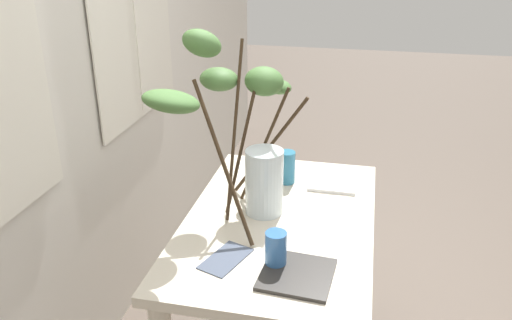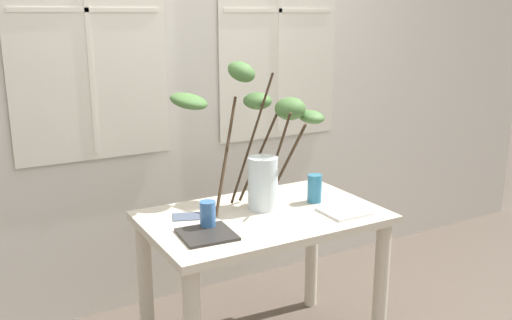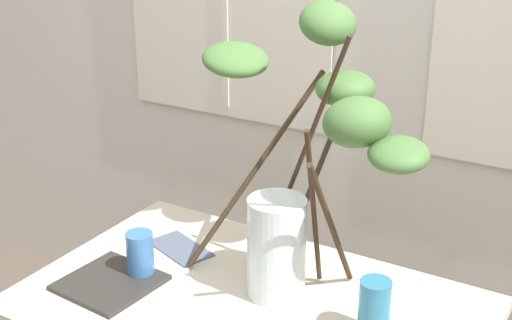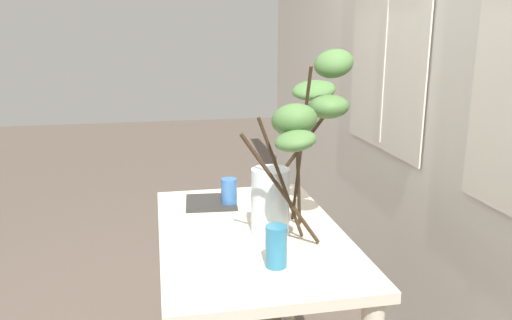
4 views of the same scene
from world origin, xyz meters
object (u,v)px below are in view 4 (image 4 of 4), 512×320
object	(u,v)px
vase_with_branches	(295,146)
drinking_glass_blue_right	(276,246)
dining_table	(251,264)
drinking_glass_blue_left	(229,192)
plate_square_left	(211,202)
plate_square_right	(217,274)

from	to	relation	value
vase_with_branches	drinking_glass_blue_right	bearing A→B (deg)	-26.78
dining_table	vase_with_branches	size ratio (longest dim) A/B	1.47
vase_with_branches	drinking_glass_blue_left	world-z (taller)	vase_with_branches
plate_square_left	drinking_glass_blue_right	bearing A→B (deg)	12.12
vase_with_branches	drinking_glass_blue_left	xyz separation A→B (m)	(-0.37, -0.20, -0.29)
plate_square_left	vase_with_branches	bearing A→B (deg)	34.22
vase_with_branches	drinking_glass_blue_right	xyz separation A→B (m)	(0.27, -0.13, -0.28)
drinking_glass_blue_left	plate_square_right	size ratio (longest dim) A/B	0.62
dining_table	plate_square_left	world-z (taller)	plate_square_left
drinking_glass_blue_left	plate_square_right	xyz separation A→B (m)	(0.67, -0.14, -0.06)
dining_table	plate_square_right	size ratio (longest dim) A/B	5.56
vase_with_branches	plate_square_left	xyz separation A→B (m)	(-0.41, -0.28, -0.35)
plate_square_right	dining_table	bearing A→B (deg)	153.19
dining_table	drinking_glass_blue_right	bearing A→B (deg)	4.56
plate_square_left	plate_square_right	xyz separation A→B (m)	(0.71, -0.06, 0.00)
vase_with_branches	plate_square_right	size ratio (longest dim) A/B	3.78
dining_table	vase_with_branches	bearing A→B (deg)	70.57
vase_with_branches	drinking_glass_blue_right	size ratio (longest dim) A/B	5.33
drinking_glass_blue_right	plate_square_right	distance (m)	0.22
drinking_glass_blue_left	plate_square_left	world-z (taller)	drinking_glass_blue_left
dining_table	drinking_glass_blue_right	size ratio (longest dim) A/B	7.85
dining_table	vase_with_branches	world-z (taller)	vase_with_branches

